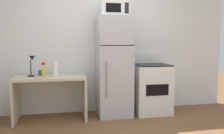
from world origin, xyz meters
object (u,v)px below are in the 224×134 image
Objects in this scene: spray_bottle at (44,71)px; microwave at (114,9)px; oven_range at (151,88)px; refrigerator at (114,67)px; coffee_mug at (41,73)px; desk at (51,89)px; paper_towel_roll at (55,69)px; desk_lamp at (32,62)px.

microwave reaches higher than spray_bottle.
refrigerator is at bearing 179.66° from oven_range.
spray_bottle is at bearing -175.84° from refrigerator.
coffee_mug is 2.03m from oven_range.
refrigerator is 1.61× the size of oven_range.
desk is at bearing -38.74° from coffee_mug.
oven_range reaches higher than coffee_mug.
paper_towel_roll is 0.96× the size of spray_bottle.
desk is at bearing -136.93° from paper_towel_roll.
paper_towel_roll is 1.79m from oven_range.
refrigerator is 1.02m from microwave.
desk_lamp is at bearing 151.90° from spray_bottle.
paper_towel_roll is 1.03m from refrigerator.
spray_bottle is at bearing -140.63° from paper_towel_roll.
oven_range is at bearing 0.31° from desk.
microwave is at bearing -1.53° from desk_lamp.
microwave is at bearing -89.67° from refrigerator.
paper_towel_roll is 0.52× the size of microwave.
spray_bottle is (0.20, -0.11, -0.14)m from desk_lamp.
spray_bottle is 2.62× the size of coffee_mug.
spray_bottle is 1.22m from refrigerator.
refrigerator is (1.03, -0.06, 0.02)m from paper_towel_roll.
oven_range is (2.00, -0.13, -0.33)m from coffee_mug.
coffee_mug is at bearing 166.94° from paper_towel_roll.
oven_range is at bearing -0.34° from refrigerator.
microwave is (1.11, -0.01, 1.38)m from desk.
spray_bottle is 1.97m from oven_range.
refrigerator reaches higher than coffee_mug.
desk_lamp is (-0.30, 0.03, 0.46)m from desk.
coffee_mug is at bearing 39.73° from desk_lamp.
coffee_mug is at bearing 141.26° from desk.
coffee_mug is 0.09× the size of oven_range.
oven_range reaches higher than paper_towel_roll.
oven_range is (1.93, 0.08, -0.38)m from spray_bottle.
desk_lamp is 3.72× the size of coffee_mug.
desk is at bearing 36.02° from spray_bottle.
microwave is 0.42× the size of oven_range.
coffee_mug is at bearing 174.53° from refrigerator.
desk is 0.67× the size of refrigerator.
paper_towel_roll is 2.53× the size of coffee_mug.
refrigerator is (1.22, 0.09, 0.04)m from spray_bottle.
desk_lamp is 1.42m from refrigerator.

